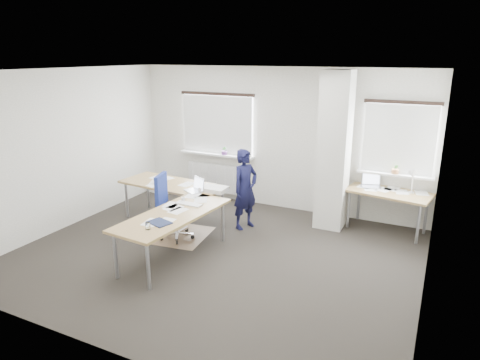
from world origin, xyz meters
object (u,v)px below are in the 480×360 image
at_px(desk_main, 175,199).
at_px(desk_side, 389,194).
at_px(task_chair, 174,221).
at_px(person, 245,189).

bearing_deg(desk_main, desk_side, 35.83).
bearing_deg(task_chair, desk_side, 16.01).
distance_m(desk_main, task_chair, 0.38).
xyz_separation_m(desk_main, task_chair, (-0.04, -0.01, -0.38)).
bearing_deg(desk_main, person, 52.82).
height_order(task_chair, person, person).
bearing_deg(desk_side, task_chair, -139.29).
bearing_deg(task_chair, person, 32.26).
distance_m(desk_side, task_chair, 3.74).
xyz_separation_m(desk_side, person, (-2.31, -0.95, 0.04)).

